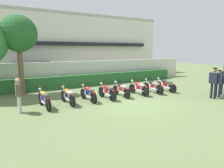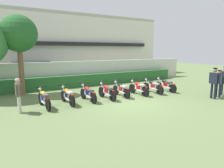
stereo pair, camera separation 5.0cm
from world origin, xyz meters
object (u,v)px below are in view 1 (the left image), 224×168
tree_far_side (18,34)px  motorcycle_in_row_6 (153,86)px  motorcycle_in_row_3 (107,91)px  motorcycle_in_row_4 (121,89)px  motorcycle_in_row_2 (88,93)px  officer_1 (219,81)px  motorcycle_in_row_0 (44,99)px  officer_0 (214,80)px  inspector_person (19,93)px  parked_car (33,73)px  motorcycle_in_row_1 (68,96)px  motorcycle_in_row_5 (139,88)px  motorcycle_in_row_7 (165,85)px  officer_2 (224,78)px

tree_far_side → motorcycle_in_row_6: tree_far_side is taller
motorcycle_in_row_3 → motorcycle_in_row_4: motorcycle_in_row_3 is taller
motorcycle_in_row_2 → officer_1: bearing=-115.6°
motorcycle_in_row_0 → officer_0: 9.29m
inspector_person → officer_1: (10.52, -2.63, 0.02)m
motorcycle_in_row_4 → parked_car: bearing=28.3°
motorcycle_in_row_1 → inspector_person: (-2.31, -0.33, 0.47)m
motorcycle_in_row_5 → officer_1: bearing=-129.6°
motorcycle_in_row_2 → officer_0: officer_0 is taller
motorcycle_in_row_1 → motorcycle_in_row_7: size_ratio=0.97×
motorcycle_in_row_0 → tree_far_side: bearing=4.9°
inspector_person → officer_0: size_ratio=0.88×
motorcycle_in_row_5 → officer_0: officer_0 is taller
motorcycle_in_row_2 → motorcycle_in_row_7: (5.59, -0.20, -0.00)m
officer_0 → parked_car: bearing=-46.2°
motorcycle_in_row_7 → motorcycle_in_row_2: bearing=87.7°
motorcycle_in_row_3 → motorcycle_in_row_6: bearing=-92.6°
motorcycle_in_row_5 → officer_0: 4.31m
motorcycle_in_row_1 → motorcycle_in_row_2: motorcycle_in_row_1 is taller
motorcycle_in_row_4 → officer_2: bearing=-116.8°
motorcycle_in_row_6 → motorcycle_in_row_3: bearing=89.3°
motorcycle_in_row_7 → motorcycle_in_row_3: bearing=88.8°
tree_far_side → motorcycle_in_row_1: 5.21m
parked_car → motorcycle_in_row_6: parked_car is taller
motorcycle_in_row_1 → officer_2: (8.86, -2.91, 0.61)m
motorcycle_in_row_1 → motorcycle_in_row_3: bearing=-94.4°
tree_far_side → motorcycle_in_row_5: bearing=-31.7°
motorcycle_in_row_2 → motorcycle_in_row_4: (2.14, -0.01, -0.00)m
motorcycle_in_row_3 → officer_0: officer_0 is taller
parked_car → motorcycle_in_row_2: parked_car is taller
motorcycle_in_row_6 → officer_0: 3.57m
motorcycle_in_row_0 → inspector_person: size_ratio=1.25×
tree_far_side → motorcycle_in_row_7: 9.85m
motorcycle_in_row_0 → motorcycle_in_row_3: size_ratio=1.05×
motorcycle_in_row_7 → officer_2: officer_2 is taller
motorcycle_in_row_4 → officer_1: officer_1 is taller
motorcycle_in_row_5 → officer_2: size_ratio=1.04×
parked_car → officer_2: size_ratio=2.55×
motorcycle_in_row_2 → inspector_person: size_ratio=1.18×
motorcycle_in_row_7 → officer_0: bearing=-164.4°
officer_0 → officer_1: (0.63, 0.11, -0.12)m
officer_1 → inspector_person: bearing=-18.1°
parked_car → motorcycle_in_row_2: bearing=-77.0°
motorcycle_in_row_5 → motorcycle_in_row_2: bearing=85.1°
motorcycle_in_row_0 → motorcycle_in_row_5: size_ratio=1.06×
motorcycle_in_row_3 → officer_1: officer_1 is taller
officer_2 → motorcycle_in_row_6: bearing=-36.8°
officer_2 → motorcycle_in_row_1: bearing=-14.1°
motorcycle_in_row_0 → inspector_person: 1.24m
motorcycle_in_row_2 → motorcycle_in_row_3: bearing=-98.9°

